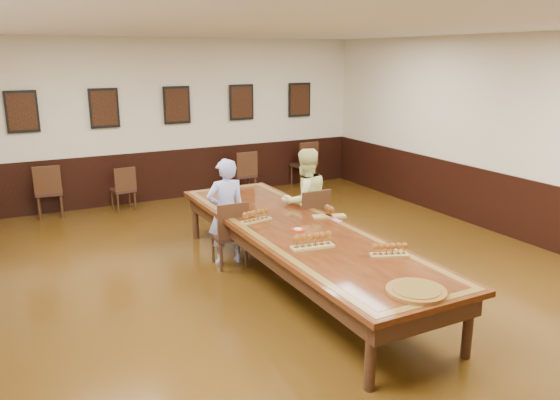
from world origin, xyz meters
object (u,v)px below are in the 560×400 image
person_woman (305,201)px  spare_chair_b (123,188)px  chair_woman (308,221)px  spare_chair_a (49,191)px  spare_chair_d (304,163)px  person_man (226,212)px  conference_table (298,239)px  chair_man (229,233)px  carved_platter (416,291)px  spare_chair_c (243,173)px

person_woman → spare_chair_b: bearing=-62.3°
chair_woman → spare_chair_a: bearing=-51.1°
spare_chair_d → person_woman: (-2.10, -3.68, 0.27)m
person_man → conference_table: size_ratio=0.30×
chair_man → carved_platter: bearing=103.1°
spare_chair_a → spare_chair_b: spare_chair_a is taller
spare_chair_a → conference_table: size_ratio=0.20×
chair_woman → spare_chair_b: 4.10m
person_man → carved_platter: person_man is taller
chair_man → spare_chair_b: 3.60m
chair_man → chair_woman: (1.24, -0.07, 0.03)m
chair_man → chair_woman: 1.24m
spare_chair_c → person_man: 3.82m
chair_woman → person_man: size_ratio=0.66×
spare_chair_b → conference_table: (1.25, -4.53, 0.19)m
spare_chair_b → conference_table: bearing=98.8°
spare_chair_b → spare_chair_c: (2.47, -0.04, 0.05)m
spare_chair_a → chair_man: bearing=124.3°
chair_man → conference_table: bearing=121.7°
chair_man → conference_table: size_ratio=0.19×
chair_woman → spare_chair_c: 3.60m
chair_man → spare_chair_a: bearing=-58.7°
chair_woman → spare_chair_d: (2.09, 3.79, 0.01)m
chair_woman → spare_chair_d: 4.33m
spare_chair_b → person_woman: bearing=112.4°
spare_chair_a → conference_table: spare_chair_a is taller
person_man → chair_woman: bearing=175.2°
chair_woman → spare_chair_b: chair_woman is taller
chair_woman → person_woman: size_ratio=0.64×
spare_chair_d → conference_table: bearing=56.3°
spare_chair_b → person_man: 3.52m
chair_man → carved_platter: size_ratio=1.35×
spare_chair_b → spare_chair_d: (4.04, 0.18, 0.08)m
chair_woman → spare_chair_d: size_ratio=0.98×
chair_man → carved_platter: chair_man is taller
carved_platter → spare_chair_d: bearing=68.1°
conference_table → person_man: bearing=115.9°
spare_chair_a → person_woman: person_woman is taller
spare_chair_c → conference_table: (-1.22, -4.49, 0.13)m
spare_chair_a → spare_chair_d: bearing=-173.9°
chair_woman → conference_table: bearing=51.7°
spare_chair_c → spare_chair_d: size_ratio=0.95×
spare_chair_b → spare_chair_c: spare_chair_c is taller
chair_man → chair_woman: chair_woman is taller
spare_chair_d → person_woman: size_ratio=0.65×
spare_chair_a → spare_chair_c: (3.74, -0.24, -0.01)m
spare_chair_c → carved_platter: spare_chair_c is taller
spare_chair_b → spare_chair_d: spare_chair_d is taller
spare_chair_b → person_man: (0.71, -3.43, 0.33)m
spare_chair_b → carved_platter: spare_chair_b is taller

